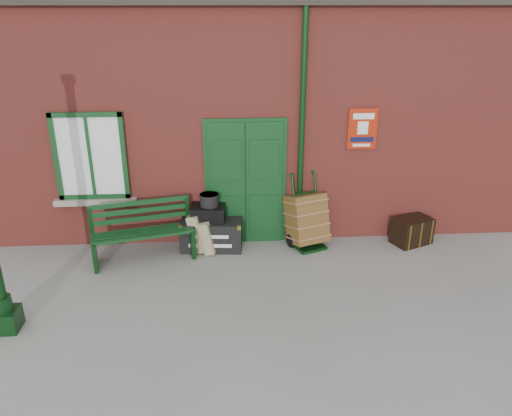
{
  "coord_description": "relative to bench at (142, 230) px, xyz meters",
  "views": [
    {
      "loc": [
        -0.65,
        -6.74,
        4.04
      ],
      "look_at": [
        -0.17,
        0.6,
        1.0
      ],
      "focal_mm": 35.0,
      "sensor_mm": 36.0,
      "label": 1
    }
  ],
  "objects": [
    {
      "name": "strongbox",
      "position": [
        1.09,
        0.33,
        0.15
      ],
      "size": [
        0.62,
        0.47,
        0.27
      ],
      "primitive_type": "cube",
      "rotation": [
        0.0,
        0.0,
        -0.08
      ],
      "color": "black",
      "rests_on": "houdini_trunk"
    },
    {
      "name": "porter_trolley",
      "position": [
        2.82,
        0.31,
        -0.02
      ],
      "size": [
        0.82,
        0.85,
        1.29
      ],
      "rotation": [
        0.0,
        0.0,
        0.36
      ],
      "color": "black",
      "rests_on": "ground"
    },
    {
      "name": "bench",
      "position": [
        0.0,
        0.0,
        0.0
      ],
      "size": [
        1.74,
        0.9,
        1.03
      ],
      "rotation": [
        0.0,
        0.0,
        0.25
      ],
      "color": "#103B19",
      "rests_on": "ground"
    },
    {
      "name": "station_building",
      "position": [
        2.06,
        2.58,
        1.64
      ],
      "size": [
        10.3,
        4.3,
        4.36
      ],
      "color": "#9E3A33",
      "rests_on": "ground"
    },
    {
      "name": "ground",
      "position": [
        2.06,
        -0.92,
        -0.52
      ],
      "size": [
        80.0,
        80.0,
        0.0
      ],
      "primitive_type": "plane",
      "color": "gray",
      "rests_on": "ground"
    },
    {
      "name": "suitcase_back",
      "position": [
        0.93,
        0.29,
        -0.17
      ],
      "size": [
        0.43,
        0.54,
        0.69
      ],
      "primitive_type": "cube",
      "rotation": [
        0.0,
        -0.18,
        -0.28
      ],
      "color": "tan",
      "rests_on": "ground"
    },
    {
      "name": "houdini_trunk",
      "position": [
        1.14,
        0.33,
        -0.25
      ],
      "size": [
        1.11,
        0.67,
        0.53
      ],
      "primitive_type": "cube",
      "rotation": [
        0.0,
        0.0,
        -0.08
      ],
      "color": "black",
      "rests_on": "ground"
    },
    {
      "name": "dark_trunk",
      "position": [
        4.73,
        0.26,
        -0.28
      ],
      "size": [
        0.78,
        0.66,
        0.48
      ],
      "primitive_type": "cube",
      "rotation": [
        0.0,
        0.0,
        0.41
      ],
      "color": "black",
      "rests_on": "ground"
    },
    {
      "name": "hatbox",
      "position": [
        1.12,
        0.33,
        0.38
      ],
      "size": [
        0.34,
        0.34,
        0.21
      ],
      "primitive_type": "cylinder",
      "rotation": [
        0.0,
        0.0,
        -0.08
      ],
      "color": "black",
      "rests_on": "strongbox"
    },
    {
      "name": "suitcase_front",
      "position": [
        1.11,
        0.19,
        -0.22
      ],
      "size": [
        0.39,
        0.49,
        0.6
      ],
      "primitive_type": "cube",
      "rotation": [
        0.0,
        -0.21,
        -0.28
      ],
      "color": "tan",
      "rests_on": "ground"
    }
  ]
}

